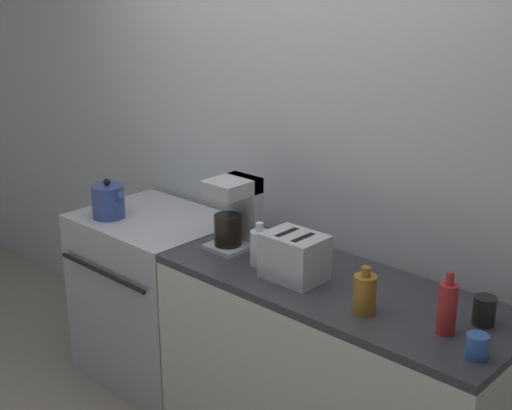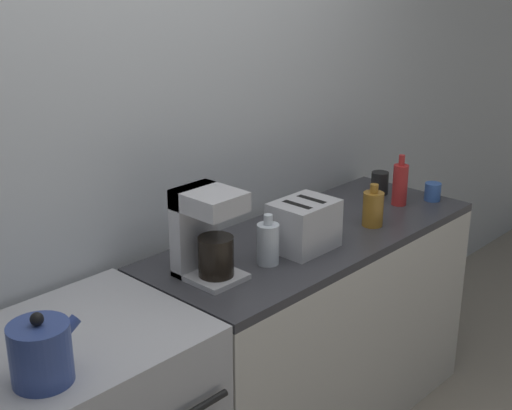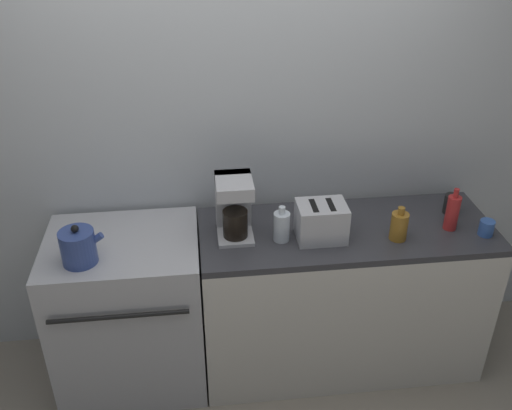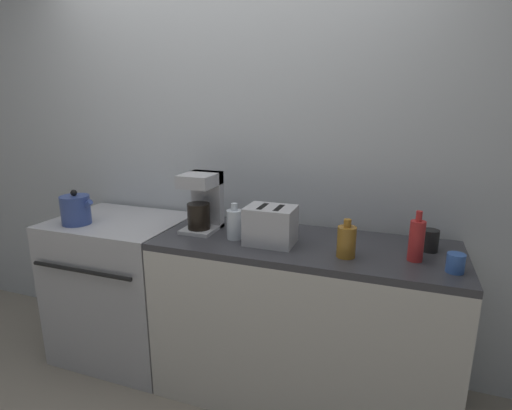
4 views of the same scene
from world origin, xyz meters
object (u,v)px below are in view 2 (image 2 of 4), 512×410
Objects in this scene: bottle_amber at (373,208)px; bottle_red at (400,184)px; coffee_maker at (205,231)px; cup_blue at (433,192)px; bottle_clear at (268,243)px; cup_black at (380,183)px; kettle at (41,353)px; toaster at (304,225)px.

bottle_red is at bearing 11.59° from bottle_amber.
coffee_maker is 1.31m from cup_blue.
bottle_clear is 0.99m from cup_black.
kettle is 1.90m from bottle_red.
bottle_clear is (-0.20, 0.00, -0.02)m from toaster.
bottle_clear is 1.07m from cup_blue.
cup_black is (0.38, 0.22, -0.02)m from bottle_amber.
coffee_maker is 1.39× the size of bottle_red.
toaster reaches higher than bottle_amber.
toaster is 0.45m from coffee_maker.
bottle_clear is 1.80× the size of cup_black.
kettle is 1.59m from bottle_amber.
coffee_maker is 3.04× the size of cup_black.
bottle_red is at bearing 0.14° from bottle_clear.
bottle_clear is (1.00, 0.08, -0.01)m from kettle.
bottle_amber is 0.44m from cup_black.
bottle_amber is (-0.31, -0.06, -0.02)m from bottle_red.
bottle_amber reaches higher than cup_black.
bottle_amber is at bearing -168.41° from bottle_red.
cup_blue is at bearing -4.95° from toaster.
cup_black is at bearing 66.04° from bottle_red.
toaster is at bearing 175.05° from cup_blue.
cup_black is at bearing 11.89° from toaster.
cup_blue is 0.78× the size of cup_black.
cup_blue is at bearing -0.02° from kettle.
bottle_red reaches higher than bottle_amber.
bottle_clear is at bearing 175.73° from cup_blue.
toaster is at bearing 171.92° from bottle_amber.
bottle_amber is (0.39, -0.06, -0.02)m from toaster.
cup_blue is (1.06, -0.08, -0.04)m from bottle_clear.
kettle reaches higher than toaster.
bottle_amber reaches higher than cup_blue.
coffee_maker reaches higher than bottle_amber.
coffee_maker reaches higher than bottle_red.
coffee_maker is 1.14m from bottle_red.
toaster is 1.05× the size of bottle_red.
coffee_maker reaches higher than cup_blue.
coffee_maker is 0.85m from bottle_amber.
toaster is 0.20m from bottle_clear.
bottle_clear is at bearing 178.60° from toaster.
cup_black is at bearing 30.09° from bottle_amber.
bottle_amber is (0.60, -0.06, -0.00)m from bottle_clear.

